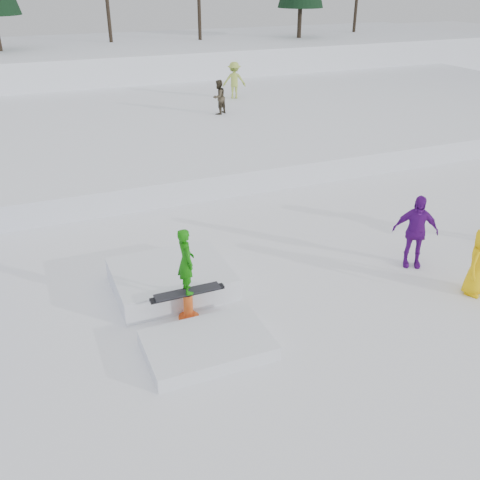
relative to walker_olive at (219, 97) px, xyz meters
name	(u,v)px	position (x,y,z in m)	size (l,w,h in m)	color
ground	(255,332)	(-4.84, -14.86, -1.56)	(120.00, 120.00, 0.00)	white
snow_berm	(69,64)	(-4.84, 15.14, -0.36)	(60.00, 14.00, 2.40)	white
snow_midrise	(110,127)	(-4.84, 1.14, -1.16)	(50.00, 18.00, 0.80)	white
walker_olive	(219,97)	(0.00, 0.00, 0.00)	(0.74, 0.58, 1.53)	#3C3424
walker_ygreen	(234,80)	(1.95, 2.91, 0.14)	(1.16, 0.67, 1.80)	#A7C048
spectator_purple	(415,231)	(-0.06, -13.78, -0.62)	(1.10, 0.46, 1.88)	#5D1089
spectator_yellow	(479,262)	(0.42, -15.41, -0.76)	(0.79, 0.51, 1.61)	yellow
jib_rail_feature	(180,293)	(-5.95, -13.29, -1.26)	(2.60, 4.40, 2.11)	white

